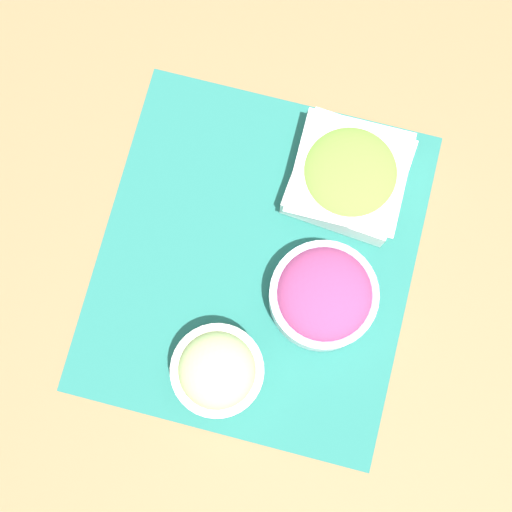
# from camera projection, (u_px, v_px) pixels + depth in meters

# --- Properties ---
(ground_plane) EXTENTS (3.00, 3.00, 0.00)m
(ground_plane) POSITION_uv_depth(u_px,v_px,m) (256.00, 261.00, 0.99)
(ground_plane) COLOR olive
(placemat) EXTENTS (0.48, 0.43, 0.00)m
(placemat) POSITION_uv_depth(u_px,v_px,m) (256.00, 260.00, 0.99)
(placemat) COLOR #236B60
(placemat) RESTS_ON ground_plane
(onion_bowl) EXTENTS (0.14, 0.14, 0.08)m
(onion_bowl) POSITION_uv_depth(u_px,v_px,m) (323.00, 295.00, 0.94)
(onion_bowl) COLOR silver
(onion_bowl) RESTS_ON placemat
(lettuce_bowl) EXTENTS (0.16, 0.16, 0.06)m
(lettuce_bowl) POSITION_uv_depth(u_px,v_px,m) (349.00, 175.00, 0.98)
(lettuce_bowl) COLOR white
(lettuce_bowl) RESTS_ON placemat
(cucumber_bowl) EXTENTS (0.12, 0.12, 0.09)m
(cucumber_bowl) POSITION_uv_depth(u_px,v_px,m) (218.00, 371.00, 0.92)
(cucumber_bowl) COLOR silver
(cucumber_bowl) RESTS_ON placemat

